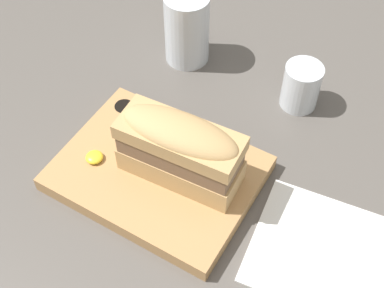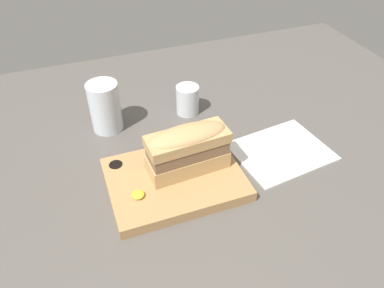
% 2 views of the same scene
% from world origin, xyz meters
% --- Properties ---
extents(dining_table, '(1.57, 1.29, 0.02)m').
position_xyz_m(dining_table, '(0.00, 0.00, 0.01)').
color(dining_table, '#56514C').
rests_on(dining_table, ground).
extents(serving_board, '(0.28, 0.21, 0.03)m').
position_xyz_m(serving_board, '(-0.06, -0.00, 0.03)').
color(serving_board, tan).
rests_on(serving_board, dining_table).
extents(sandwich, '(0.18, 0.08, 0.11)m').
position_xyz_m(sandwich, '(-0.02, 0.01, 0.10)').
color(sandwich, tan).
rests_on(sandwich, serving_board).
extents(mustard_dollop, '(0.03, 0.03, 0.01)m').
position_xyz_m(mustard_dollop, '(-0.14, -0.03, 0.05)').
color(mustard_dollop, yellow).
rests_on(mustard_dollop, serving_board).
extents(water_glass, '(0.08, 0.08, 0.13)m').
position_xyz_m(water_glass, '(-0.15, 0.25, 0.08)').
color(water_glass, silver).
rests_on(water_glass, dining_table).
extents(wine_glass, '(0.06, 0.06, 0.08)m').
position_xyz_m(wine_glass, '(0.06, 0.25, 0.06)').
color(wine_glass, silver).
rests_on(wine_glass, dining_table).
extents(napkin, '(0.24, 0.20, 0.00)m').
position_xyz_m(napkin, '(0.21, 0.01, 0.02)').
color(napkin, white).
rests_on(napkin, dining_table).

